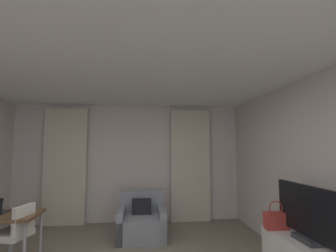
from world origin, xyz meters
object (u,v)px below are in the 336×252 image
object	(u,v)px
desk_chair	(14,243)
handbag_primary	(276,220)
armchair	(141,222)
tv_flatscreen	(307,215)

from	to	relation	value
desk_chair	handbag_primary	xyz separation A→B (m)	(3.44, -0.30, 0.28)
armchair	desk_chair	xyz separation A→B (m)	(-1.65, -1.19, 0.13)
tv_flatscreen	desk_chair	bearing A→B (deg)	167.76
desk_chair	handbag_primary	distance (m)	3.47
armchair	tv_flatscreen	world-z (taller)	tv_flatscreen
tv_flatscreen	handbag_primary	xyz separation A→B (m)	(-0.12, 0.47, -0.19)
armchair	desk_chair	world-z (taller)	desk_chair
armchair	desk_chair	bearing A→B (deg)	-144.33
armchair	tv_flatscreen	xyz separation A→B (m)	(1.91, -1.96, 0.60)
tv_flatscreen	handbag_primary	bearing A→B (deg)	104.24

